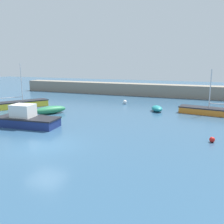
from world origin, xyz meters
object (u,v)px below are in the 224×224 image
at_px(fishing_dinghy_green, 157,109).
at_px(mooring_buoy_white, 125,102).
at_px(sailboat_tall_mast, 23,104).
at_px(rowboat_blue_near, 51,110).
at_px(motorboat_grey_hull, 27,119).
at_px(mooring_buoy_red, 212,140).
at_px(sailboat_twin_hulled, 209,111).

relative_size(fishing_dinghy_green, mooring_buoy_white, 4.39).
xyz_separation_m(sailboat_tall_mast, rowboat_blue_near, (5.46, -2.02, -0.01)).
distance_m(sailboat_tall_mast, motorboat_grey_hull, 9.81).
bearing_deg(motorboat_grey_hull, rowboat_blue_near, 97.74).
height_order(sailboat_tall_mast, mooring_buoy_red, sailboat_tall_mast).
bearing_deg(rowboat_blue_near, sailboat_twin_hulled, 140.86).
height_order(fishing_dinghy_green, motorboat_grey_hull, motorboat_grey_hull).
distance_m(fishing_dinghy_green, motorboat_grey_hull, 14.12).
distance_m(sailboat_twin_hulled, sailboat_tall_mast, 21.70).
distance_m(sailboat_twin_hulled, rowboat_blue_near, 16.95).
bearing_deg(mooring_buoy_red, sailboat_twin_hulled, 91.84).
xyz_separation_m(mooring_buoy_white, mooring_buoy_red, (10.74, -12.98, -0.07)).
height_order(sailboat_twin_hulled, fishing_dinghy_green, sailboat_twin_hulled).
xyz_separation_m(fishing_dinghy_green, motorboat_grey_hull, (-9.27, -10.65, 0.32)).
xyz_separation_m(sailboat_twin_hulled, sailboat_tall_mast, (-21.35, -3.88, 0.04)).
relative_size(fishing_dinghy_green, rowboat_blue_near, 0.64).
xyz_separation_m(fishing_dinghy_green, mooring_buoy_white, (-4.96, 3.47, -0.07)).
distance_m(sailboat_twin_hulled, mooring_buoy_red, 9.98).
distance_m(sailboat_tall_mast, mooring_buoy_white, 12.92).
height_order(sailboat_twin_hulled, rowboat_blue_near, sailboat_twin_hulled).
bearing_deg(fishing_dinghy_green, motorboat_grey_hull, -66.22).
relative_size(motorboat_grey_hull, rowboat_blue_near, 1.56).
relative_size(sailboat_tall_mast, mooring_buoy_white, 11.35).
height_order(sailboat_twin_hulled, mooring_buoy_red, sailboat_twin_hulled).
bearing_deg(fishing_dinghy_green, rowboat_blue_near, -87.65).
relative_size(rowboat_blue_near, mooring_buoy_white, 6.90).
bearing_deg(sailboat_twin_hulled, rowboat_blue_near, 29.42).
distance_m(motorboat_grey_hull, rowboat_blue_near, 5.35).
xyz_separation_m(sailboat_tall_mast, mooring_buoy_red, (21.67, -6.09, -0.23)).
bearing_deg(fishing_dinghy_green, mooring_buoy_white, -150.19).
height_order(fishing_dinghy_green, mooring_buoy_white, fishing_dinghy_green).
relative_size(sailboat_twin_hulled, rowboat_blue_near, 1.81).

